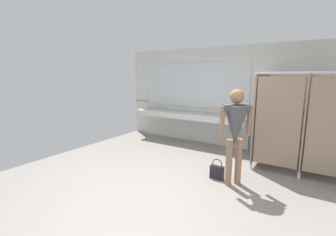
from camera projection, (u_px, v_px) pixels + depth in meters
The scene contains 9 objects.
ground_plane at pixel (181, 189), 4.01m from camera, with size 6.61×6.07×0.10m, color gray.
wall_back at pixel (234, 97), 6.08m from camera, with size 6.61×0.12×2.62m, color silver.
wall_back_tile_band at pixel (233, 107), 6.07m from camera, with size 6.61×0.01×0.06m, color #9E937F.
vanity_counter at pixel (189, 120), 6.59m from camera, with size 3.25×0.58×0.95m.
mirror_panel at pixel (193, 85), 6.59m from camera, with size 3.15×0.02×1.23m, color silver.
bathroom_stalls at pixel (305, 121), 4.48m from camera, with size 1.78×1.34×1.94m.
person_standing at pixel (236, 126), 3.89m from camera, with size 0.57×0.57×1.65m.
handbag at pixel (217, 172), 4.26m from camera, with size 0.25×0.10×0.38m.
soap_dispenser at pixel (224, 112), 6.09m from camera, with size 0.07×0.07×0.19m.
Camera 1 is at (1.82, -3.26, 1.87)m, focal length 24.91 mm.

